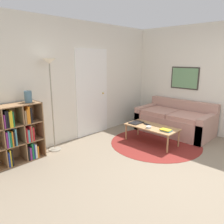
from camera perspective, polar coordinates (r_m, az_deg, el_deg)
name	(u,v)px	position (r m, az deg, el deg)	size (l,w,h in m)	color
ground_plane	(189,180)	(3.68, 19.51, -16.43)	(14.00, 14.00, 0.00)	gray
wall_back	(78,82)	(4.96, -8.79, 7.67)	(7.65, 0.11, 2.60)	silver
wall_right	(185,79)	(5.92, 18.42, 8.24)	(0.08, 5.68, 2.60)	silver
rug	(155,143)	(4.93, 11.27, -7.90)	(1.95, 1.95, 0.01)	maroon
bookshelf	(11,135)	(4.16, -24.94, -5.57)	(1.06, 0.34, 1.04)	#936B47
floor_lamp	(50,77)	(4.30, -15.84, 8.83)	(0.26, 0.26, 1.81)	gray
couch	(175,121)	(5.67, 16.24, -2.30)	(0.94, 1.77, 0.78)	tan
coffee_table	(152,128)	(4.81, 10.31, -4.08)	(0.53, 1.14, 0.38)	#AD7F51
laptop	(136,123)	(4.98, 6.35, -2.76)	(0.32, 0.23, 0.02)	black
bowl	(149,127)	(4.65, 9.56, -3.94)	(0.12, 0.12, 0.04)	silver
book_stack_on_table	(166,130)	(4.54, 13.92, -4.64)	(0.15, 0.22, 0.04)	teal
remote	(147,124)	(4.88, 9.12, -3.23)	(0.08, 0.18, 0.02)	black
vase_on_shelf	(28,97)	(4.14, -21.07, 3.76)	(0.13, 0.13, 0.21)	slate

